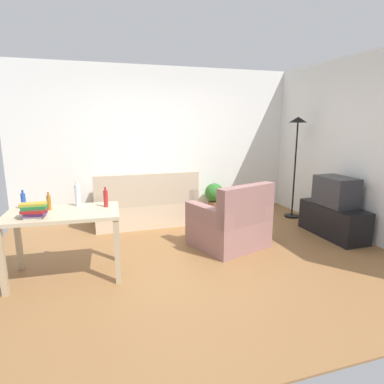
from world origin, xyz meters
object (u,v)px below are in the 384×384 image
couch (145,206)px  desk (63,221)px  torchiere_lamp (297,140)px  bottle_amber (49,202)px  armchair (231,224)px  bottle_blue (23,201)px  bottle_red (106,198)px  bottle_clear (78,195)px  tv (336,191)px  potted_plant (214,196)px  book_stack (34,210)px  tv_stand (333,221)px

couch → desk: couch is taller
torchiere_lamp → bottle_amber: (-3.97, -1.13, -0.57)m
torchiere_lamp → armchair: bearing=-149.5°
bottle_blue → bottle_red: size_ratio=0.94×
desk → armchair: size_ratio=1.11×
couch → bottle_clear: bearing=55.0°
bottle_clear → bottle_amber: bearing=-163.8°
bottle_clear → desk: bearing=-126.8°
desk → bottle_red: bearing=12.6°
tv → desk: tv is taller
torchiere_lamp → bottle_blue: torchiere_lamp is taller
tv → armchair: 1.72m
potted_plant → bottle_clear: 3.04m
torchiere_lamp → book_stack: 4.36m
tv_stand → bottle_amber: 4.02m
tv_stand → bottle_amber: bearing=91.0°
bottle_clear → bottle_red: bottle_clear is taller
armchair → bottle_blue: bearing=-18.0°
couch → torchiere_lamp: bearing=171.0°
desk → potted_plant: (2.57, 1.99, -0.32)m
tv_stand → bottle_red: size_ratio=4.70×
desk → armchair: 2.19m
bottle_blue → book_stack: size_ratio=0.83×
tv_stand → tv: tv is taller
couch → potted_plant: (1.39, 0.31, 0.02)m
bottle_clear → tv: bearing=-0.3°
tv → bottle_red: (-3.36, -0.12, 0.16)m
bottle_amber → desk: bearing=-41.2°
bottle_clear → couch: bearing=55.0°
tv_stand → book_stack: 4.14m
couch → bottle_amber: 2.11m
potted_plant → bottle_blue: 3.50m
tv_stand → potted_plant: (-1.26, 1.79, 0.09)m
desk → bottle_red: (0.47, 0.07, 0.21)m
bottle_clear → bottle_red: size_ratio=1.25×
tv → book_stack: 4.10m
book_stack → tv: bearing=5.1°
tv → potted_plant: (-1.26, 1.79, -0.37)m
bottle_amber → couch: bearing=49.4°
potted_plant → bottle_clear: size_ratio=1.96×
armchair → bottle_amber: (-2.29, -0.14, 0.53)m
torchiere_lamp → tv: bearing=-89.8°
torchiere_lamp → armchair: (-1.68, -0.99, -1.09)m
bottle_amber → bottle_clear: bottle_clear is taller
bottle_amber → potted_plant: bearing=34.4°
potted_plant → book_stack: bearing=-142.6°
torchiere_lamp → armchair: 2.23m
couch → bottle_amber: bottle_amber is taller
potted_plant → book_stack: 3.59m
couch → bottle_red: size_ratio=7.20×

